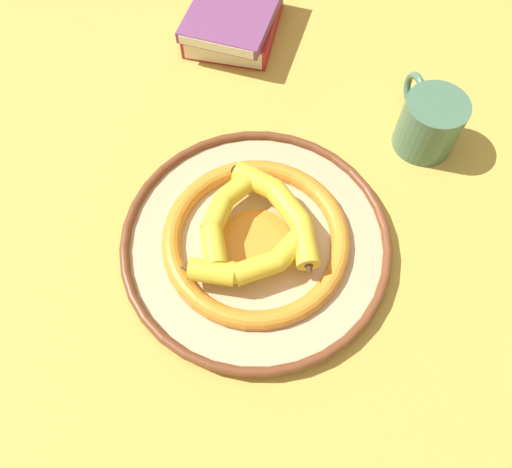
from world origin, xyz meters
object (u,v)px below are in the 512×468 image
object	(u,v)px
coffee_mug	(429,122)
banana_a	(284,211)
book_stack	(234,19)
decorative_bowl	(256,240)
banana_c	(252,263)
banana_b	(225,213)

from	to	relation	value
coffee_mug	banana_a	bearing A→B (deg)	112.94
banana_a	book_stack	world-z (taller)	banana_a
decorative_bowl	banana_c	distance (m)	0.06
decorative_bowl	book_stack	distance (m)	0.44
banana_b	coffee_mug	world-z (taller)	coffee_mug
decorative_bowl	banana_b	world-z (taller)	banana_b
decorative_bowl	banana_a	world-z (taller)	banana_a
decorative_bowl	book_stack	bearing A→B (deg)	-123.65
banana_a	banana_b	world-z (taller)	banana_a
banana_a	banana_b	bearing A→B (deg)	59.32
decorative_bowl	coffee_mug	distance (m)	0.33
banana_b	banana_c	distance (m)	0.08
banana_b	banana_c	world-z (taller)	same
decorative_bowl	coffee_mug	size ratio (longest dim) A/B	2.79
decorative_bowl	banana_c	xyz separation A→B (m)	(0.04, 0.04, 0.03)
banana_a	banana_c	world-z (taller)	banana_a
decorative_bowl	coffee_mug	bearing A→B (deg)	176.37
banana_c	coffee_mug	distance (m)	0.36
coffee_mug	banana_c	bearing A→B (deg)	119.02
banana_b	coffee_mug	size ratio (longest dim) A/B	1.12
decorative_bowl	banana_c	size ratio (longest dim) A/B	2.10
decorative_bowl	banana_b	distance (m)	0.06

